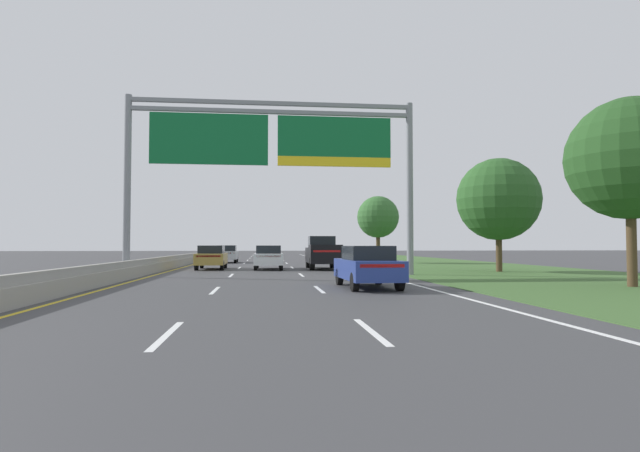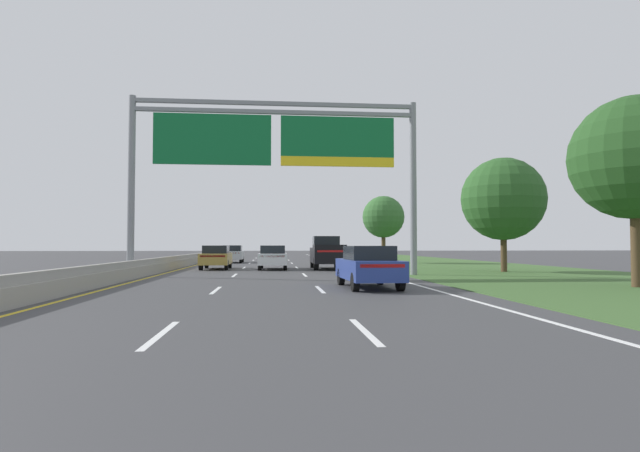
{
  "view_description": "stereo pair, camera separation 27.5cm",
  "coord_description": "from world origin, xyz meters",
  "px_view_note": "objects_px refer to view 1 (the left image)",
  "views": [
    {
      "loc": [
        -0.14,
        1.05,
        1.6
      ],
      "look_at": [
        1.69,
        17.81,
        2.23
      ],
      "focal_mm": 28.83,
      "sensor_mm": 36.0,
      "label": 1
    },
    {
      "loc": [
        0.14,
        1.02,
        1.6
      ],
      "look_at": [
        1.69,
        17.81,
        2.23
      ],
      "focal_mm": 28.83,
      "sensor_mm": 36.0,
      "label": 2
    }
  ],
  "objects_px": {
    "car_silver_left_lane_sedan": "(227,254)",
    "roadside_tree_near": "(630,159)",
    "car_gold_left_lane_sedan": "(212,257)",
    "car_white_centre_lane_sedan": "(269,257)",
    "roadside_tree_far": "(378,217)",
    "roadside_tree_mid": "(498,199)",
    "pickup_truck_black": "(323,253)",
    "car_blue_right_lane_sedan": "(367,266)",
    "overhead_sign_gantry": "(273,149)"
  },
  "relations": [
    {
      "from": "car_white_centre_lane_sedan",
      "to": "roadside_tree_mid",
      "type": "xyz_separation_m",
      "value": [
        13.65,
        -4.71,
        3.52
      ]
    },
    {
      "from": "car_silver_left_lane_sedan",
      "to": "roadside_tree_far",
      "type": "bearing_deg",
      "value": -99.17
    },
    {
      "from": "car_gold_left_lane_sedan",
      "to": "car_blue_right_lane_sedan",
      "type": "relative_size",
      "value": 0.99
    },
    {
      "from": "car_white_centre_lane_sedan",
      "to": "car_gold_left_lane_sedan",
      "type": "bearing_deg",
      "value": 82.07
    },
    {
      "from": "overhead_sign_gantry",
      "to": "roadside_tree_near",
      "type": "height_order",
      "value": "overhead_sign_gantry"
    },
    {
      "from": "roadside_tree_mid",
      "to": "roadside_tree_near",
      "type": "bearing_deg",
      "value": -90.01
    },
    {
      "from": "pickup_truck_black",
      "to": "roadside_tree_far",
      "type": "bearing_deg",
      "value": -28.72
    },
    {
      "from": "car_white_centre_lane_sedan",
      "to": "roadside_tree_mid",
      "type": "relative_size",
      "value": 0.65
    },
    {
      "from": "roadside_tree_far",
      "to": "pickup_truck_black",
      "type": "bearing_deg",
      "value": -119.72
    },
    {
      "from": "car_silver_left_lane_sedan",
      "to": "pickup_truck_black",
      "type": "bearing_deg",
      "value": -151.37
    },
    {
      "from": "pickup_truck_black",
      "to": "car_white_centre_lane_sedan",
      "type": "bearing_deg",
      "value": 92.98
    },
    {
      "from": "car_silver_left_lane_sedan",
      "to": "roadside_tree_near",
      "type": "relative_size",
      "value": 0.61
    },
    {
      "from": "overhead_sign_gantry",
      "to": "car_silver_left_lane_sedan",
      "type": "bearing_deg",
      "value": 100.38
    },
    {
      "from": "car_gold_left_lane_sedan",
      "to": "roadside_tree_mid",
      "type": "xyz_separation_m",
      "value": [
        17.41,
        -5.3,
        3.52
      ]
    },
    {
      "from": "overhead_sign_gantry",
      "to": "pickup_truck_black",
      "type": "bearing_deg",
      "value": 64.97
    },
    {
      "from": "pickup_truck_black",
      "to": "overhead_sign_gantry",
      "type": "bearing_deg",
      "value": 155.96
    },
    {
      "from": "car_blue_right_lane_sedan",
      "to": "roadside_tree_far",
      "type": "distance_m",
      "value": 27.08
    },
    {
      "from": "overhead_sign_gantry",
      "to": "car_white_centre_lane_sedan",
      "type": "height_order",
      "value": "overhead_sign_gantry"
    },
    {
      "from": "car_white_centre_lane_sedan",
      "to": "roadside_tree_far",
      "type": "distance_m",
      "value": 15.2
    },
    {
      "from": "roadside_tree_near",
      "to": "roadside_tree_far",
      "type": "relative_size",
      "value": 1.21
    },
    {
      "from": "car_white_centre_lane_sedan",
      "to": "roadside_tree_near",
      "type": "height_order",
      "value": "roadside_tree_near"
    },
    {
      "from": "pickup_truck_black",
      "to": "car_gold_left_lane_sedan",
      "type": "bearing_deg",
      "value": 87.39
    },
    {
      "from": "pickup_truck_black",
      "to": "car_silver_left_lane_sedan",
      "type": "relative_size",
      "value": 1.23
    },
    {
      "from": "car_silver_left_lane_sedan",
      "to": "roadside_tree_near",
      "type": "height_order",
      "value": "roadside_tree_near"
    },
    {
      "from": "car_silver_left_lane_sedan",
      "to": "overhead_sign_gantry",
      "type": "bearing_deg",
      "value": -169.91
    },
    {
      "from": "car_blue_right_lane_sedan",
      "to": "roadside_tree_far",
      "type": "relative_size",
      "value": 0.74
    },
    {
      "from": "overhead_sign_gantry",
      "to": "car_blue_right_lane_sedan",
      "type": "distance_m",
      "value": 10.27
    },
    {
      "from": "car_blue_right_lane_sedan",
      "to": "car_silver_left_lane_sedan",
      "type": "distance_m",
      "value": 29.14
    },
    {
      "from": "car_gold_left_lane_sedan",
      "to": "car_white_centre_lane_sedan",
      "type": "relative_size",
      "value": 1.0
    },
    {
      "from": "overhead_sign_gantry",
      "to": "car_gold_left_lane_sedan",
      "type": "xyz_separation_m",
      "value": [
        -3.89,
        7.89,
        -5.8
      ]
    },
    {
      "from": "roadside_tree_mid",
      "to": "roadside_tree_far",
      "type": "distance_m",
      "value": 16.25
    },
    {
      "from": "overhead_sign_gantry",
      "to": "roadside_tree_far",
      "type": "height_order",
      "value": "overhead_sign_gantry"
    },
    {
      "from": "car_gold_left_lane_sedan",
      "to": "car_white_centre_lane_sedan",
      "type": "distance_m",
      "value": 3.8
    },
    {
      "from": "overhead_sign_gantry",
      "to": "roadside_tree_mid",
      "type": "bearing_deg",
      "value": 10.83
    },
    {
      "from": "car_gold_left_lane_sedan",
      "to": "car_blue_right_lane_sedan",
      "type": "bearing_deg",
      "value": -155.23
    },
    {
      "from": "pickup_truck_black",
      "to": "roadside_tree_mid",
      "type": "xyz_separation_m",
      "value": [
        10.05,
        -4.84,
        3.26
      ]
    },
    {
      "from": "pickup_truck_black",
      "to": "car_blue_right_lane_sedan",
      "type": "bearing_deg",
      "value": -179.15
    },
    {
      "from": "car_gold_left_lane_sedan",
      "to": "roadside_tree_mid",
      "type": "bearing_deg",
      "value": -107.25
    },
    {
      "from": "pickup_truck_black",
      "to": "car_gold_left_lane_sedan",
      "type": "height_order",
      "value": "pickup_truck_black"
    },
    {
      "from": "car_white_centre_lane_sedan",
      "to": "roadside_tree_near",
      "type": "relative_size",
      "value": 0.61
    },
    {
      "from": "car_gold_left_lane_sedan",
      "to": "roadside_tree_near",
      "type": "xyz_separation_m",
      "value": [
        17.41,
        -16.44,
        4.09
      ]
    },
    {
      "from": "pickup_truck_black",
      "to": "car_blue_right_lane_sedan",
      "type": "height_order",
      "value": "pickup_truck_black"
    },
    {
      "from": "car_blue_right_lane_sedan",
      "to": "car_silver_left_lane_sedan",
      "type": "bearing_deg",
      "value": 12.6
    },
    {
      "from": "overhead_sign_gantry",
      "to": "car_gold_left_lane_sedan",
      "type": "bearing_deg",
      "value": 116.26
    },
    {
      "from": "pickup_truck_black",
      "to": "roadside_tree_far",
      "type": "relative_size",
      "value": 0.91
    },
    {
      "from": "roadside_tree_mid",
      "to": "pickup_truck_black",
      "type": "bearing_deg",
      "value": 154.31
    },
    {
      "from": "pickup_truck_black",
      "to": "car_gold_left_lane_sedan",
      "type": "relative_size",
      "value": 1.23
    },
    {
      "from": "car_blue_right_lane_sedan",
      "to": "roadside_tree_far",
      "type": "height_order",
      "value": "roadside_tree_far"
    },
    {
      "from": "pickup_truck_black",
      "to": "roadside_tree_mid",
      "type": "bearing_deg",
      "value": -114.69
    },
    {
      "from": "car_blue_right_lane_sedan",
      "to": "pickup_truck_black",
      "type": "bearing_deg",
      "value": -1.81
    }
  ]
}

